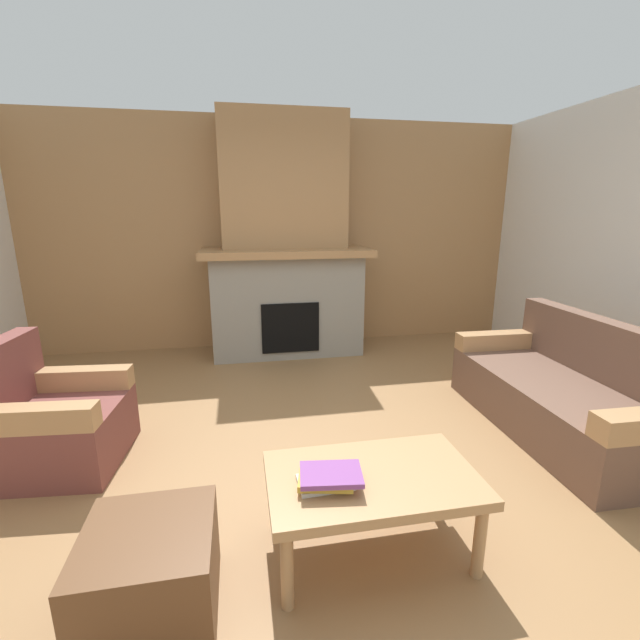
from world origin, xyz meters
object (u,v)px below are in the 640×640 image
fireplace (285,254)px  armchair (52,422)px  couch (566,394)px  coffee_table (372,484)px  ottoman (151,573)px

fireplace → armchair: 2.91m
couch → coffee_table: (-1.83, -0.91, 0.09)m
fireplace → ottoman: bearing=-105.6°
fireplace → coffee_table: bearing=-89.3°
coffee_table → couch: bearing=26.5°
couch → coffee_table: 2.05m
armchair → ottoman: bearing=-57.0°
couch → armchair: 3.67m
fireplace → couch: size_ratio=1.48×
fireplace → armchair: size_ratio=3.18×
fireplace → armchair: (-1.80, -2.12, -0.87)m
fireplace → armchair: bearing=-130.3°
armchair → ottoman: (0.84, -1.30, -0.09)m
fireplace → coffee_table: 3.36m
coffee_table → fireplace: bearing=90.7°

